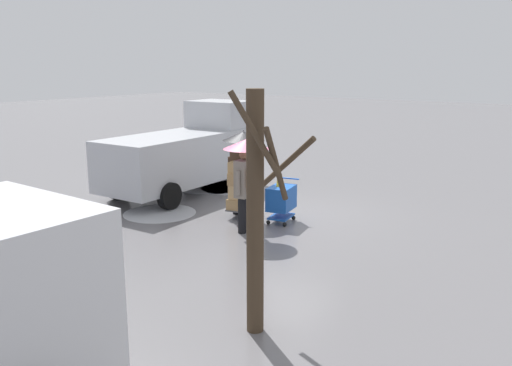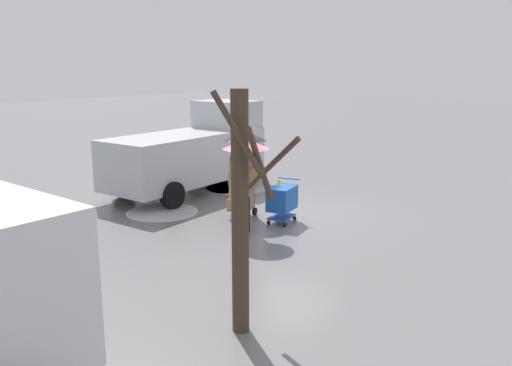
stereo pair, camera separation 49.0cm
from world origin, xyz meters
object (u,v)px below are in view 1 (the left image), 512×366
(hand_dolly_boxes, at_px, (239,187))
(bare_tree_near, at_px, (257,209))
(shopping_cart_vendor, at_px, (281,199))
(pedestrian_pink_side, at_px, (242,153))
(cargo_van_parked_right, at_px, (187,152))
(pedestrian_black_side, at_px, (246,164))

(hand_dolly_boxes, distance_m, bare_tree_near, 5.87)
(shopping_cart_vendor, bearing_deg, pedestrian_pink_side, -1.45)
(hand_dolly_boxes, xyz_separation_m, pedestrian_pink_side, (0.10, -0.26, 0.82))
(shopping_cart_vendor, xyz_separation_m, bare_tree_near, (-2.55, 4.73, 1.23))
(cargo_van_parked_right, distance_m, hand_dolly_boxes, 3.30)
(pedestrian_black_side, height_order, bare_tree_near, bare_tree_near)
(pedestrian_pink_side, relative_size, bare_tree_near, 0.63)
(shopping_cart_vendor, distance_m, pedestrian_pink_side, 1.56)
(cargo_van_parked_right, distance_m, pedestrian_pink_side, 3.11)
(pedestrian_pink_side, bearing_deg, hand_dolly_boxes, 111.67)
(shopping_cart_vendor, relative_size, bare_tree_near, 0.31)
(cargo_van_parked_right, height_order, pedestrian_black_side, cargo_van_parked_right)
(pedestrian_pink_side, xyz_separation_m, pedestrian_black_side, (-0.91, 1.10, -0.01))
(pedestrian_pink_side, distance_m, bare_tree_near, 6.05)
(pedestrian_black_side, bearing_deg, pedestrian_pink_side, -50.53)
(cargo_van_parked_right, bearing_deg, hand_dolly_boxes, 154.52)
(hand_dolly_boxes, height_order, bare_tree_near, bare_tree_near)
(cargo_van_parked_right, height_order, bare_tree_near, bare_tree_near)
(cargo_van_parked_right, bearing_deg, pedestrian_black_side, 149.10)
(cargo_van_parked_right, xyz_separation_m, pedestrian_black_side, (-3.76, 2.25, 0.39))
(shopping_cart_vendor, relative_size, pedestrian_pink_side, 0.49)
(shopping_cart_vendor, xyz_separation_m, hand_dolly_boxes, (1.08, 0.23, 0.19))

